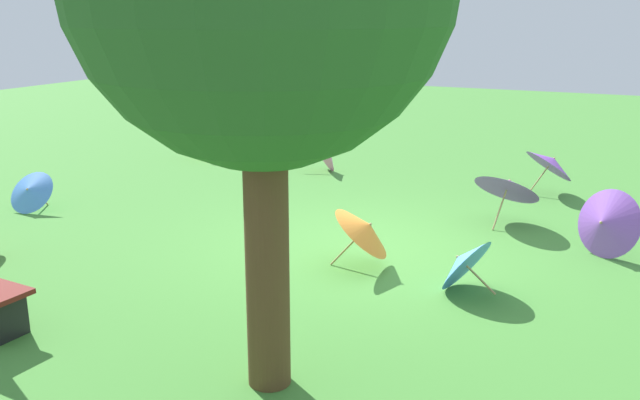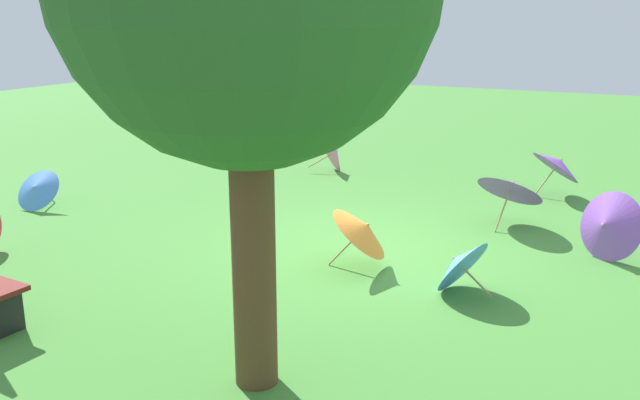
{
  "view_description": "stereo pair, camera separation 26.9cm",
  "coord_description": "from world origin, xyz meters",
  "px_view_note": "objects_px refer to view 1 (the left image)",
  "views": [
    {
      "loc": [
        -3.1,
        8.08,
        3.02
      ],
      "look_at": [
        0.65,
        0.09,
        0.6
      ],
      "focal_mm": 38.92,
      "sensor_mm": 36.0,
      "label": 1
    },
    {
      "loc": [
        -3.34,
        7.96,
        3.02
      ],
      "look_at": [
        0.65,
        0.09,
        0.6
      ],
      "focal_mm": 38.92,
      "sensor_mm": 36.0,
      "label": 2
    }
  ],
  "objects_px": {
    "parasol_blue_1": "(30,191)",
    "parasol_orange_3": "(366,229)",
    "parasol_purple_0": "(551,162)",
    "parasol_blue_0": "(462,261)",
    "parasol_purple_2": "(508,185)",
    "parasol_orange_2": "(212,141)",
    "parasol_purple_1": "(605,223)",
    "parasol_pink_0": "(327,153)"
  },
  "relations": [
    {
      "from": "parasol_blue_0",
      "to": "parasol_purple_2",
      "type": "relative_size",
      "value": 0.74
    },
    {
      "from": "parasol_blue_0",
      "to": "parasol_orange_2",
      "type": "height_order",
      "value": "parasol_blue_0"
    },
    {
      "from": "parasol_blue_0",
      "to": "parasol_pink_0",
      "type": "bearing_deg",
      "value": -51.35
    },
    {
      "from": "parasol_purple_0",
      "to": "parasol_purple_1",
      "type": "relative_size",
      "value": 1.24
    },
    {
      "from": "parasol_purple_2",
      "to": "parasol_blue_1",
      "type": "bearing_deg",
      "value": 19.65
    },
    {
      "from": "parasol_purple_0",
      "to": "parasol_orange_3",
      "type": "bearing_deg",
      "value": 71.29
    },
    {
      "from": "parasol_purple_0",
      "to": "parasol_orange_2",
      "type": "bearing_deg",
      "value": -1.07
    },
    {
      "from": "parasol_purple_2",
      "to": "parasol_orange_2",
      "type": "xyz_separation_m",
      "value": [
        6.54,
        -2.2,
        -0.23
      ]
    },
    {
      "from": "parasol_purple_2",
      "to": "parasol_blue_1",
      "type": "relative_size",
      "value": 1.46
    },
    {
      "from": "parasol_orange_3",
      "to": "parasol_purple_2",
      "type": "bearing_deg",
      "value": -115.83
    },
    {
      "from": "parasol_blue_0",
      "to": "parasol_purple_1",
      "type": "bearing_deg",
      "value": -125.99
    },
    {
      "from": "parasol_purple_0",
      "to": "parasol_pink_0",
      "type": "height_order",
      "value": "parasol_purple_0"
    },
    {
      "from": "parasol_blue_0",
      "to": "parasol_purple_0",
      "type": "bearing_deg",
      "value": -93.71
    },
    {
      "from": "parasol_pink_0",
      "to": "parasol_orange_2",
      "type": "xyz_separation_m",
      "value": [
        2.72,
        -0.14,
        -0.01
      ]
    },
    {
      "from": "parasol_blue_0",
      "to": "parasol_purple_2",
      "type": "distance_m",
      "value": 2.75
    },
    {
      "from": "parasol_purple_2",
      "to": "parasol_orange_2",
      "type": "relative_size",
      "value": 1.22
    },
    {
      "from": "parasol_pink_0",
      "to": "parasol_orange_2",
      "type": "bearing_deg",
      "value": -2.88
    },
    {
      "from": "parasol_blue_0",
      "to": "parasol_purple_2",
      "type": "height_order",
      "value": "parasol_purple_2"
    },
    {
      "from": "parasol_blue_1",
      "to": "parasol_purple_1",
      "type": "bearing_deg",
      "value": -169.3
    },
    {
      "from": "parasol_orange_2",
      "to": "parasol_orange_3",
      "type": "distance_m",
      "value": 7.11
    },
    {
      "from": "parasol_purple_2",
      "to": "parasol_orange_2",
      "type": "bearing_deg",
      "value": -18.59
    },
    {
      "from": "parasol_purple_1",
      "to": "parasol_blue_1",
      "type": "relative_size",
      "value": 1.21
    },
    {
      "from": "parasol_blue_0",
      "to": "parasol_purple_2",
      "type": "bearing_deg",
      "value": -89.47
    },
    {
      "from": "parasol_blue_1",
      "to": "parasol_blue_0",
      "type": "bearing_deg",
      "value": 177.46
    },
    {
      "from": "parasol_purple_0",
      "to": "parasol_orange_2",
      "type": "relative_size",
      "value": 1.26
    },
    {
      "from": "parasol_purple_0",
      "to": "parasol_blue_0",
      "type": "bearing_deg",
      "value": 86.29
    },
    {
      "from": "parasol_blue_0",
      "to": "parasol_orange_2",
      "type": "relative_size",
      "value": 0.9
    },
    {
      "from": "parasol_blue_0",
      "to": "parasol_orange_2",
      "type": "xyz_separation_m",
      "value": [
        6.56,
        -4.94,
        0.01
      ]
    },
    {
      "from": "parasol_purple_0",
      "to": "parasol_purple_2",
      "type": "bearing_deg",
      "value": 80.76
    },
    {
      "from": "parasol_purple_0",
      "to": "parasol_blue_0",
      "type": "height_order",
      "value": "parasol_purple_0"
    },
    {
      "from": "parasol_blue_1",
      "to": "parasol_purple_2",
      "type": "bearing_deg",
      "value": -160.35
    },
    {
      "from": "parasol_purple_2",
      "to": "parasol_orange_3",
      "type": "relative_size",
      "value": 1.16
    },
    {
      "from": "parasol_purple_0",
      "to": "parasol_blue_0",
      "type": "relative_size",
      "value": 1.39
    },
    {
      "from": "parasol_purple_1",
      "to": "parasol_orange_2",
      "type": "bearing_deg",
      "value": -21.33
    },
    {
      "from": "parasol_purple_0",
      "to": "parasol_blue_1",
      "type": "height_order",
      "value": "parasol_purple_0"
    },
    {
      "from": "parasol_purple_1",
      "to": "parasol_purple_0",
      "type": "bearing_deg",
      "value": -70.78
    },
    {
      "from": "parasol_blue_1",
      "to": "parasol_orange_3",
      "type": "bearing_deg",
      "value": 179.28
    },
    {
      "from": "parasol_blue_1",
      "to": "parasol_orange_3",
      "type": "relative_size",
      "value": 0.79
    },
    {
      "from": "parasol_purple_0",
      "to": "parasol_purple_2",
      "type": "distance_m",
      "value": 2.1
    },
    {
      "from": "parasol_pink_0",
      "to": "parasol_purple_0",
      "type": "bearing_deg",
      "value": -179.88
    },
    {
      "from": "parasol_pink_0",
      "to": "parasol_orange_3",
      "type": "relative_size",
      "value": 0.86
    },
    {
      "from": "parasol_purple_0",
      "to": "parasol_purple_1",
      "type": "xyz_separation_m",
      "value": [
        -1.03,
        2.96,
        -0.1
      ]
    }
  ]
}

